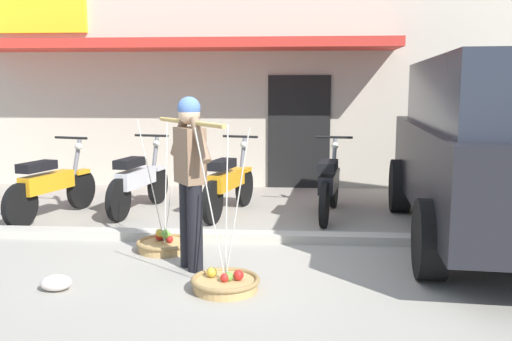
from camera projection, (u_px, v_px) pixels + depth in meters
The scene contains 12 objects.
ground_plane at pixel (230, 258), 5.85m from camera, with size 90.00×90.00×0.00m, color #9E998C.
sidewalk_curb at pixel (237, 236), 6.54m from camera, with size 20.00×0.24×0.10m, color #BAB4A5.
fruit_vendor at pixel (190, 171), 5.39m from camera, with size 0.86×1.18×1.70m.
fruit_basket_left_side at pixel (164, 243), 6.13m from camera, with size 0.62×0.62×1.45m.
fruit_basket_right_side at pixel (225, 282), 4.93m from camera, with size 0.62×0.62×1.45m.
motorcycle_nearest_shop at pixel (51, 186), 7.61m from camera, with size 0.66×1.78×1.09m.
motorcycle_second_in_row at pixel (138, 181), 7.98m from camera, with size 0.56×1.80×1.09m.
motorcycle_third_in_row at pixel (229, 183), 7.82m from camera, with size 0.64×1.78×1.09m.
motorcycle_end_of_row at pixel (330, 185), 7.69m from camera, with size 0.54×1.81×1.09m.
parked_truck at pixel (501, 145), 6.32m from camera, with size 2.46×4.94×2.10m.
storefront_building at pixel (211, 73), 12.35m from camera, with size 13.00×6.00×4.20m.
plastic_litter_bag at pixel (56, 283), 4.92m from camera, with size 0.28×0.22×0.14m, color silver.
Camera 1 is at (0.69, -5.62, 1.77)m, focal length 39.10 mm.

